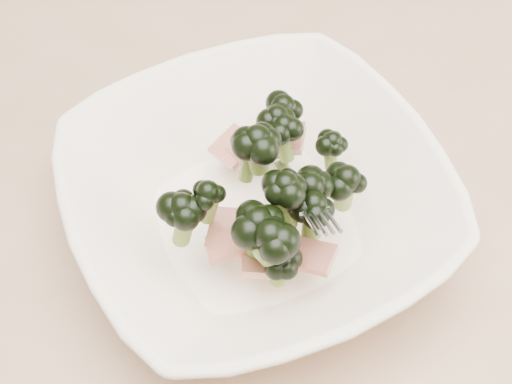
# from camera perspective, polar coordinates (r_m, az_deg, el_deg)

# --- Properties ---
(dining_table) EXTENTS (1.20, 0.80, 0.75)m
(dining_table) POSITION_cam_1_polar(r_m,az_deg,el_deg) (0.70, 4.38, -9.17)
(dining_table) COLOR tan
(dining_table) RESTS_ON ground
(broccoli_dish) EXTENTS (0.39, 0.39, 0.13)m
(broccoli_dish) POSITION_cam_1_polar(r_m,az_deg,el_deg) (0.59, 0.14, -0.59)
(broccoli_dish) COLOR white
(broccoli_dish) RESTS_ON dining_table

